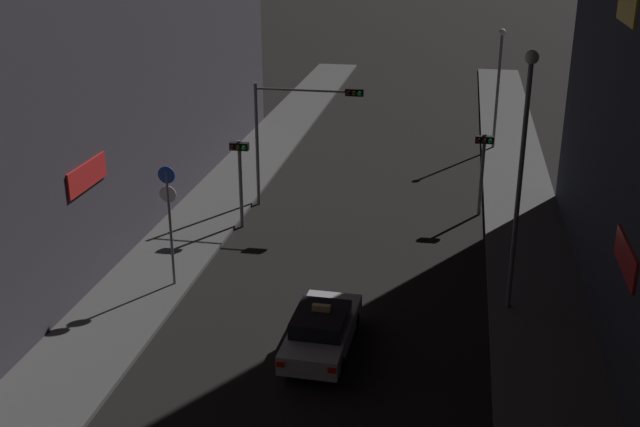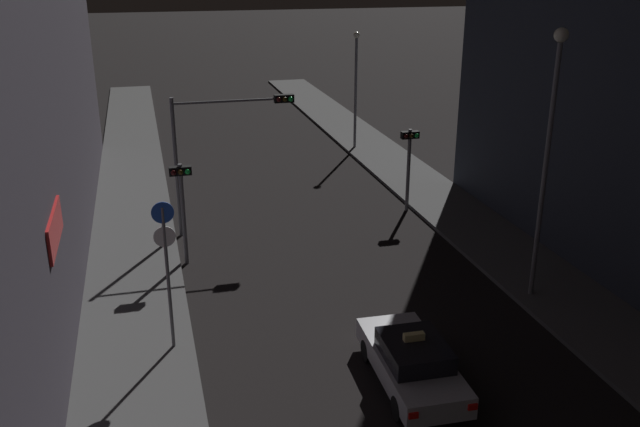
{
  "view_description": "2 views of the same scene",
  "coord_description": "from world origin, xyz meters",
  "px_view_note": "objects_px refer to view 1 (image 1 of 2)",
  "views": [
    {
      "loc": [
        3.88,
        -10.88,
        12.76
      ],
      "look_at": [
        -0.58,
        13.73,
        3.12
      ],
      "focal_mm": 43.85,
      "sensor_mm": 36.0,
      "label": 1
    },
    {
      "loc": [
        -6.21,
        -4.6,
        10.81
      ],
      "look_at": [
        -0.89,
        15.67,
        2.99
      ],
      "focal_mm": 38.6,
      "sensor_mm": 36.0,
      "label": 2
    }
  ],
  "objects_px": {
    "taxi": "(322,330)",
    "sign_pole_left": "(169,214)",
    "traffic_light_right_kerb": "(483,158)",
    "street_lamp_far_block": "(499,79)",
    "traffic_light_left_kerb": "(240,166)",
    "traffic_light_overhead": "(296,120)",
    "street_lamp_near_block": "(522,155)"
  },
  "relations": [
    {
      "from": "traffic_light_left_kerb",
      "to": "street_lamp_far_block",
      "type": "height_order",
      "value": "street_lamp_far_block"
    },
    {
      "from": "street_lamp_near_block",
      "to": "traffic_light_right_kerb",
      "type": "bearing_deg",
      "value": 95.61
    },
    {
      "from": "traffic_light_left_kerb",
      "to": "traffic_light_overhead",
      "type": "bearing_deg",
      "value": 57.79
    },
    {
      "from": "traffic_light_right_kerb",
      "to": "street_lamp_far_block",
      "type": "xyz_separation_m",
      "value": [
        0.89,
        10.77,
        1.43
      ]
    },
    {
      "from": "traffic_light_right_kerb",
      "to": "sign_pole_left",
      "type": "relative_size",
      "value": 0.84
    },
    {
      "from": "traffic_light_overhead",
      "to": "taxi",
      "type": "bearing_deg",
      "value": -74.69
    },
    {
      "from": "traffic_light_left_kerb",
      "to": "traffic_light_right_kerb",
      "type": "relative_size",
      "value": 1.03
    },
    {
      "from": "street_lamp_far_block",
      "to": "street_lamp_near_block",
      "type": "bearing_deg",
      "value": -89.98
    },
    {
      "from": "traffic_light_overhead",
      "to": "street_lamp_far_block",
      "type": "height_order",
      "value": "street_lamp_far_block"
    },
    {
      "from": "taxi",
      "to": "traffic_light_overhead",
      "type": "xyz_separation_m",
      "value": [
        -3.39,
        12.39,
        3.41
      ]
    },
    {
      "from": "sign_pole_left",
      "to": "street_lamp_far_block",
      "type": "distance_m",
      "value": 23.47
    },
    {
      "from": "street_lamp_near_block",
      "to": "traffic_light_overhead",
      "type": "bearing_deg",
      "value": 136.78
    },
    {
      "from": "traffic_light_right_kerb",
      "to": "street_lamp_near_block",
      "type": "distance_m",
      "value": 9.57
    },
    {
      "from": "taxi",
      "to": "traffic_light_right_kerb",
      "type": "xyz_separation_m",
      "value": [
        4.93,
        12.82,
        1.96
      ]
    },
    {
      "from": "taxi",
      "to": "sign_pole_left",
      "type": "bearing_deg",
      "value": 150.78
    },
    {
      "from": "taxi",
      "to": "sign_pole_left",
      "type": "distance_m",
      "value": 7.27
    },
    {
      "from": "traffic_light_left_kerb",
      "to": "street_lamp_near_block",
      "type": "distance_m",
      "value": 12.76
    },
    {
      "from": "taxi",
      "to": "street_lamp_near_block",
      "type": "distance_m",
      "value": 8.43
    },
    {
      "from": "taxi",
      "to": "street_lamp_far_block",
      "type": "bearing_deg",
      "value": 76.16
    },
    {
      "from": "traffic_light_left_kerb",
      "to": "sign_pole_left",
      "type": "bearing_deg",
      "value": -97.86
    },
    {
      "from": "traffic_light_overhead",
      "to": "street_lamp_far_block",
      "type": "distance_m",
      "value": 14.51
    },
    {
      "from": "street_lamp_far_block",
      "to": "sign_pole_left",
      "type": "bearing_deg",
      "value": -120.44
    },
    {
      "from": "street_lamp_far_block",
      "to": "traffic_light_left_kerb",
      "type": "bearing_deg",
      "value": -128.02
    },
    {
      "from": "taxi",
      "to": "traffic_light_right_kerb",
      "type": "height_order",
      "value": "traffic_light_right_kerb"
    },
    {
      "from": "traffic_light_overhead",
      "to": "street_lamp_far_block",
      "type": "bearing_deg",
      "value": 50.61
    },
    {
      "from": "taxi",
      "to": "traffic_light_overhead",
      "type": "height_order",
      "value": "traffic_light_overhead"
    },
    {
      "from": "traffic_light_overhead",
      "to": "traffic_light_right_kerb",
      "type": "distance_m",
      "value": 8.45
    },
    {
      "from": "taxi",
      "to": "street_lamp_near_block",
      "type": "bearing_deg",
      "value": 32.68
    },
    {
      "from": "taxi",
      "to": "street_lamp_far_block",
      "type": "distance_m",
      "value": 24.54
    },
    {
      "from": "traffic_light_right_kerb",
      "to": "street_lamp_near_block",
      "type": "bearing_deg",
      "value": -84.39
    },
    {
      "from": "traffic_light_right_kerb",
      "to": "sign_pole_left",
      "type": "xyz_separation_m",
      "value": [
        -10.99,
        -9.44,
        0.18
      ]
    },
    {
      "from": "sign_pole_left",
      "to": "street_lamp_far_block",
      "type": "relative_size",
      "value": 0.67
    }
  ]
}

